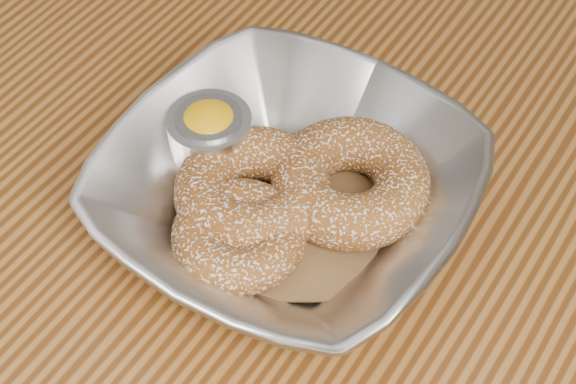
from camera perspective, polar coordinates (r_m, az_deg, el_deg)
The scene contains 7 objects.
table at distance 0.69m, azimuth -2.64°, elevation -6.54°, with size 1.20×0.80×0.75m.
serving_bowl at distance 0.59m, azimuth 0.00°, elevation -0.02°, with size 0.24×0.24×0.06m, color #B8BABF.
parchment at distance 0.60m, azimuth 0.00°, elevation -1.27°, with size 0.14×0.14×0.00m, color brown.
donut_back at distance 0.60m, azimuth 4.07°, elevation 0.66°, with size 0.11×0.11×0.04m, color brown.
donut_front at distance 0.57m, azimuth -3.20°, elevation -2.83°, with size 0.09×0.09×0.03m, color brown.
donut_extra at distance 0.59m, azimuth -2.29°, elevation 0.09°, with size 0.11×0.11×0.04m, color brown.
ramekin at distance 0.62m, azimuth -5.03°, elevation 3.58°, with size 0.06×0.06×0.05m.
Camera 1 is at (0.23, -0.30, 1.23)m, focal length 55.00 mm.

